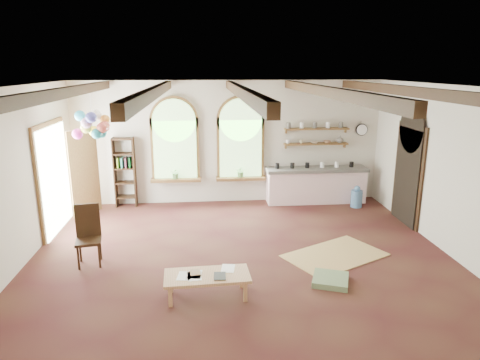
{
  "coord_description": "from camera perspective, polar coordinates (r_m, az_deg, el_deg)",
  "views": [
    {
      "loc": [
        -0.71,
        -7.56,
        3.52
      ],
      "look_at": [
        0.03,
        0.6,
        1.35
      ],
      "focal_mm": 32.0,
      "sensor_mm": 36.0,
      "label": 1
    }
  ],
  "objects": [
    {
      "name": "floor",
      "position": [
        8.37,
        0.17,
        -10.02
      ],
      "size": [
        8.0,
        8.0,
        0.0
      ],
      "primitive_type": "plane",
      "color": "#4E2D20",
      "rests_on": "ground"
    },
    {
      "name": "ceiling_beams",
      "position": [
        7.61,
        0.19,
        11.68
      ],
      "size": [
        6.2,
        6.8,
        0.18
      ],
      "primitive_type": null,
      "color": "#31210F",
      "rests_on": "ceiling"
    },
    {
      "name": "window_left",
      "position": [
        11.17,
        -8.68,
        4.94
      ],
      "size": [
        1.3,
        0.28,
        2.2
      ],
      "color": "brown",
      "rests_on": "floor"
    },
    {
      "name": "window_right",
      "position": [
        11.2,
        0.07,
        5.14
      ],
      "size": [
        1.3,
        0.28,
        2.2
      ],
      "color": "brown",
      "rests_on": "floor"
    },
    {
      "name": "left_doorway",
      "position": [
        10.19,
        -23.56,
        0.13
      ],
      "size": [
        0.1,
        1.9,
        2.5
      ],
      "primitive_type": "cube",
      "color": "brown",
      "rests_on": "floor"
    },
    {
      "name": "right_doorway",
      "position": [
        10.47,
        21.41,
        0.44
      ],
      "size": [
        0.1,
        1.3,
        2.4
      ],
      "primitive_type": "cube",
      "color": "black",
      "rests_on": "floor"
    },
    {
      "name": "kitchen_counter",
      "position": [
        11.58,
        10.08,
        -0.63
      ],
      "size": [
        2.68,
        0.62,
        0.94
      ],
      "color": "white",
      "rests_on": "floor"
    },
    {
      "name": "wall_shelf_lower",
      "position": [
        11.52,
        10.09,
        4.77
      ],
      "size": [
        1.7,
        0.24,
        0.04
      ],
      "primitive_type": "cube",
      "color": "brown",
      "rests_on": "wall_back"
    },
    {
      "name": "wall_shelf_upper",
      "position": [
        11.46,
        10.18,
        6.74
      ],
      "size": [
        1.7,
        0.24,
        0.04
      ],
      "primitive_type": "cube",
      "color": "brown",
      "rests_on": "wall_back"
    },
    {
      "name": "wall_clock",
      "position": [
        11.92,
        15.92,
        6.47
      ],
      "size": [
        0.32,
        0.04,
        0.32
      ],
      "primitive_type": "cylinder",
      "rotation": [
        1.57,
        0.0,
        0.0
      ],
      "color": "black",
      "rests_on": "wall_back"
    },
    {
      "name": "bookshelf",
      "position": [
        11.37,
        -15.11,
        1.0
      ],
      "size": [
        0.53,
        0.32,
        1.8
      ],
      "color": "#31210F",
      "rests_on": "floor"
    },
    {
      "name": "coffee_table",
      "position": [
        6.88,
        -4.4,
        -12.79
      ],
      "size": [
        1.36,
        0.67,
        0.38
      ],
      "color": "tan",
      "rests_on": "floor"
    },
    {
      "name": "side_chair",
      "position": [
        8.38,
        -19.45,
        -8.51
      ],
      "size": [
        0.51,
        0.51,
        1.11
      ],
      "color": "#31210F",
      "rests_on": "floor"
    },
    {
      "name": "floor_mat",
      "position": [
        8.56,
        12.55,
        -9.76
      ],
      "size": [
        2.17,
        1.88,
        0.02
      ],
      "primitive_type": "cube",
      "rotation": [
        0.0,
        0.0,
        0.49
      ],
      "color": "tan",
      "rests_on": "floor"
    },
    {
      "name": "floor_cushion",
      "position": [
        7.55,
        11.98,
        -12.89
      ],
      "size": [
        0.74,
        0.74,
        0.1
      ],
      "primitive_type": "cube",
      "rotation": [
        0.0,
        0.0,
        -0.36
      ],
      "color": "#6C855C",
      "rests_on": "floor"
    },
    {
      "name": "water_jug_a",
      "position": [
        11.46,
        15.28,
        -2.3
      ],
      "size": [
        0.29,
        0.29,
        0.57
      ],
      "color": "#517DAD",
      "rests_on": "floor"
    },
    {
      "name": "water_jug_b",
      "position": [
        11.95,
        14.66,
        -1.64
      ],
      "size": [
        0.27,
        0.27,
        0.53
      ],
      "color": "#517DAD",
      "rests_on": "floor"
    },
    {
      "name": "balloon_cluster",
      "position": [
        9.6,
        -19.08,
        6.93
      ],
      "size": [
        0.74,
        0.79,
        1.14
      ],
      "color": "white",
      "rests_on": "floor"
    },
    {
      "name": "table_book",
      "position": [
        6.91,
        -6.66,
        -12.2
      ],
      "size": [
        0.18,
        0.24,
        0.02
      ],
      "primitive_type": "imported",
      "rotation": [
        0.0,
        0.0,
        0.1
      ],
      "color": "olive",
      "rests_on": "coffee_table"
    },
    {
      "name": "tablet",
      "position": [
        6.79,
        -2.7,
        -12.67
      ],
      "size": [
        0.19,
        0.27,
        0.01
      ],
      "primitive_type": "cube",
      "rotation": [
        0.0,
        0.0,
        -0.04
      ],
      "color": "black",
      "rests_on": "coffee_table"
    },
    {
      "name": "potted_plant_left",
      "position": [
        11.23,
        -8.55,
        0.92
      ],
      "size": [
        0.27,
        0.23,
        0.3
      ],
      "primitive_type": "imported",
      "color": "#598C4C",
      "rests_on": "window_left"
    },
    {
      "name": "potted_plant_right",
      "position": [
        11.25,
        0.12,
        1.12
      ],
      "size": [
        0.27,
        0.23,
        0.3
      ],
      "primitive_type": "imported",
      "color": "#598C4C",
      "rests_on": "window_right"
    },
    {
      "name": "shelf_cup_a",
      "position": [
        11.33,
        6.42,
        5.09
      ],
      "size": [
        0.12,
        0.1,
        0.1
      ],
      "primitive_type": "imported",
      "color": "white",
      "rests_on": "wall_shelf_lower"
    },
    {
      "name": "shelf_cup_b",
      "position": [
        11.41,
        8.15,
        5.09
      ],
      "size": [
        0.1,
        0.1,
        0.09
      ],
      "primitive_type": "imported",
      "color": "beige",
      "rests_on": "wall_shelf_lower"
    },
    {
      "name": "shelf_bowl_a",
      "position": [
        11.5,
        9.86,
        5.0
      ],
      "size": [
        0.22,
        0.22,
        0.05
      ],
      "primitive_type": "imported",
      "color": "beige",
      "rests_on": "wall_shelf_lower"
    },
    {
      "name": "shelf_bowl_b",
      "position": [
        11.59,
        11.53,
        5.01
      ],
      "size": [
        0.2,
        0.2,
        0.06
      ],
      "primitive_type": "imported",
      "color": "#8C664C",
      "rests_on": "wall_shelf_lower"
    },
    {
      "name": "shelf_vase",
      "position": [
        11.69,
        13.2,
        5.32
      ],
      "size": [
        0.18,
        0.18,
        0.19
      ],
      "primitive_type": "imported",
      "color": "slate",
      "rests_on": "wall_shelf_lower"
    }
  ]
}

